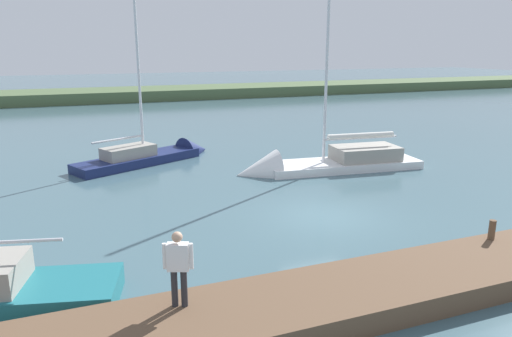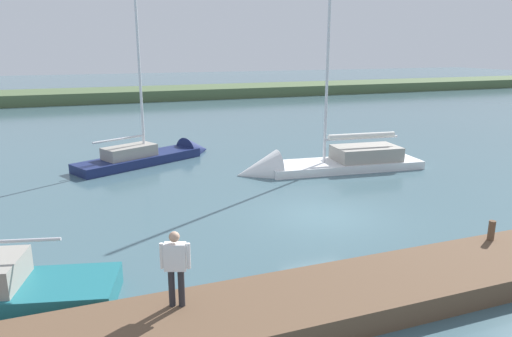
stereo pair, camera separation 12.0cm
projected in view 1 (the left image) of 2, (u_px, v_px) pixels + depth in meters
ground_plane at (324, 216)px, 17.28m from camera, size 200.00×200.00×0.00m
far_shoreline at (146, 99)px, 56.16m from camera, size 180.00×8.00×2.40m
dock_pier at (434, 278)px, 12.05m from camera, size 27.88×2.46×0.58m
mooring_post_near at (492, 230)px, 13.66m from camera, size 0.19×0.19×0.58m
sailboat_mid_channel at (315, 167)px, 23.55m from camera, size 9.63×3.23×11.51m
sailboat_outer_mooring at (156, 157)px, 25.60m from camera, size 8.03×5.10×9.88m
person_on_dock at (178, 264)px, 9.96m from camera, size 0.61×0.37×1.71m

